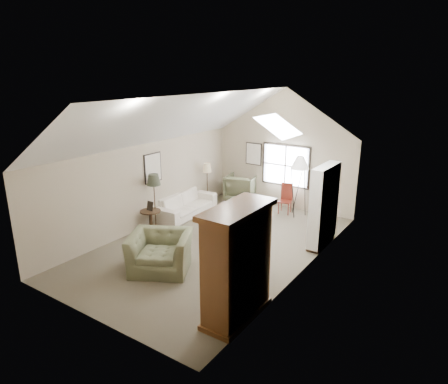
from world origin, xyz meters
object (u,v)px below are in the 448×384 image
Objects in this scene: armoire at (237,264)px; side_table at (151,220)px; armchair_near at (160,252)px; sofa at (186,204)px; side_chair at (285,199)px; armchair_far at (242,188)px; coffee_table at (225,234)px.

armoire is 3.64× the size of side_table.
armoire is 2.62m from armchair_near.
sofa is at bearing 90.00° from side_table.
armoire is 6.04m from side_chair.
armchair_far is (-3.64, 6.10, -0.62)m from armoire.
coffee_table is 3.08m from side_chair.
armchair_near is (-2.47, 0.57, -0.65)m from armoire.
armchair_far is 1.07× the size of side_chair.
coffee_table is 1.67× the size of side_table.
sofa is (-4.38, 3.83, -0.75)m from armoire.
armoire reaches higher than side_table.
side_chair reaches higher than coffee_table.
armoire reaches higher than sofa.
side_chair is (0.71, 5.18, 0.05)m from armchair_near.
armoire is at bearing -82.52° from side_chair.
side_chair is (0.33, 3.05, 0.23)m from coffee_table.
armoire is at bearing -26.96° from side_table.
side_chair is at bearing 157.64° from armchair_far.
armchair_far is at bearing 159.89° from side_chair.
armoire is 2.17× the size of coffee_table.
coffee_table is at bearing -105.73° from side_chair.
armchair_near is (1.91, -3.26, 0.10)m from sofa.
armchair_near is 5.65m from armchair_far.
armchair_near is at bearing 90.16° from armchair_far.
armchair_near is at bearing -107.36° from side_chair.
armoire is 1.60× the size of armchair_near.
side_chair is at bearing 107.02° from armoire.
armchair_far is 1.91m from side_chair.
armchair_far reaches higher than side_table.
coffee_table is at bearing 11.65° from side_table.
armchair_near is 1.36× the size of coffee_table.
armoire reaches higher than armchair_far.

